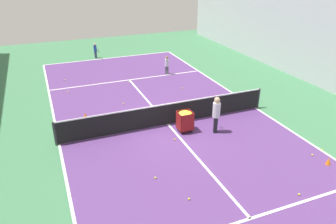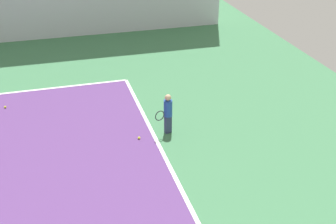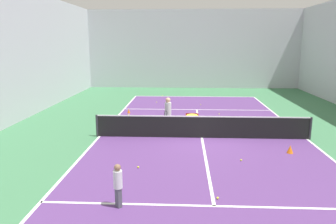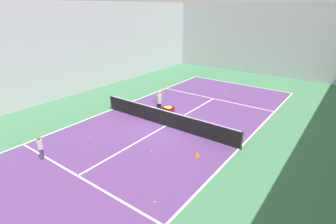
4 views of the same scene
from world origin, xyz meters
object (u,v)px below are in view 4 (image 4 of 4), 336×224
(tennis_net, at_px, (166,118))
(coach_at_net, at_px, (159,100))
(child_midcourt, at_px, (40,146))
(training_cone_1, at_px, (162,91))
(training_cone_0, at_px, (197,154))
(ball_cart, at_px, (168,110))

(tennis_net, height_order, coach_at_net, coach_at_net)
(child_midcourt, relative_size, training_cone_1, 4.22)
(child_midcourt, distance_m, training_cone_0, 7.51)
(ball_cart, bearing_deg, training_cone_1, 131.60)
(tennis_net, relative_size, training_cone_1, 34.32)
(child_midcourt, xyz_separation_m, training_cone_1, (-1.68, 11.65, -0.54))
(ball_cart, bearing_deg, child_midcourt, -105.92)
(tennis_net, distance_m, training_cone_1, 6.65)
(ball_cart, relative_size, training_cone_0, 2.91)
(tennis_net, relative_size, ball_cart, 10.57)
(coach_at_net, xyz_separation_m, training_cone_0, (4.99, -3.34, -0.77))
(tennis_net, height_order, child_midcourt, child_midcourt)
(coach_at_net, xyz_separation_m, training_cone_1, (-2.61, 3.71, -0.78))
(training_cone_0, bearing_deg, child_midcourt, -142.13)
(ball_cart, bearing_deg, coach_at_net, 154.69)
(child_midcourt, xyz_separation_m, training_cone_0, (5.91, 4.60, -0.53))
(tennis_net, xyz_separation_m, ball_cart, (-0.44, 0.85, 0.12))
(training_cone_0, relative_size, training_cone_1, 1.11)
(ball_cart, xyz_separation_m, training_cone_0, (3.81, -2.78, -0.49))
(tennis_net, xyz_separation_m, training_cone_1, (-4.23, 5.12, -0.39))
(tennis_net, bearing_deg, coach_at_net, 139.00)
(training_cone_0, bearing_deg, ball_cart, 143.87)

